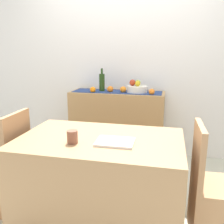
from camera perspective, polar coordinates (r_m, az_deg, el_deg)
ground_plane at (r=2.69m, az=-1.59°, el=-18.07°), size 6.40×6.40×0.02m
room_wall_rear at (r=3.44m, az=3.31°, el=12.81°), size 6.40×0.06×2.70m
sideboard_console at (r=3.34m, az=1.15°, el=-2.97°), size 1.21×0.42×0.89m
table_runner at (r=3.24m, az=1.19°, el=4.65°), size 1.13×0.32×0.01m
fruit_bowl at (r=3.19m, az=5.76°, el=5.22°), size 0.25×0.25×0.08m
apple_upper at (r=3.23m, az=5.91°, el=6.67°), size 0.07×0.07×0.07m
apple_center at (r=3.15m, az=5.88°, el=6.44°), size 0.07×0.07×0.07m
apple_right at (r=3.20m, az=4.69°, el=6.70°), size 0.08×0.08×0.08m
wine_bottle at (r=3.27m, az=-2.31°, el=6.79°), size 0.07×0.07×0.30m
orange_loose_near_bowl at (r=3.18m, az=2.55°, el=5.14°), size 0.08×0.08×0.08m
orange_loose_far at (r=3.19m, az=-4.40°, el=5.09°), size 0.07×0.07×0.07m
orange_loose_mid at (r=3.06m, az=9.02°, el=4.59°), size 0.07×0.07×0.07m
orange_loose_end at (r=3.20m, az=-0.40°, el=5.22°), size 0.08×0.08×0.08m
dining_table at (r=2.14m, az=-2.65°, el=-15.30°), size 1.29×0.82×0.74m
open_book at (r=1.88m, az=0.70°, el=-6.85°), size 0.28×0.22×0.02m
coffee_cup at (r=1.89m, az=-9.01°, el=-5.60°), size 0.08×0.08×0.10m
chair_near_window at (r=2.56m, az=-23.25°, el=-13.93°), size 0.41×0.41×0.90m
chair_by_corner at (r=2.17m, az=22.71°, el=-19.24°), size 0.41×0.41×0.90m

